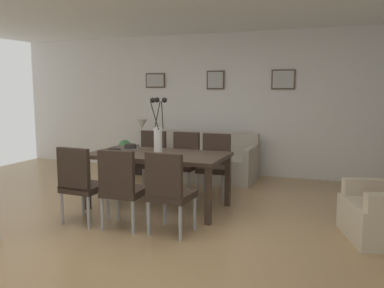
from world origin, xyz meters
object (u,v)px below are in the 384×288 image
at_px(dining_chair_near_left, 80,181).
at_px(bowl_near_left, 114,150).
at_px(centerpiece_vase, 158,132).
at_px(framed_picture_center, 216,80).
at_px(dining_chair_mid_left, 169,189).
at_px(bowl_near_right, 130,146).
at_px(dining_chair_far_left, 121,185).
at_px(dining_chair_near_right, 151,157).
at_px(framed_picture_left, 155,81).
at_px(dining_chair_mid_right, 215,162).
at_px(sofa, 203,163).
at_px(framed_picture_right, 283,79).
at_px(dining_chair_far_right, 184,159).
at_px(table_lamp, 142,126).
at_px(potted_plant, 124,156).
at_px(dining_table, 158,159).
at_px(side_table, 142,160).

bearing_deg(dining_chair_near_left, bowl_near_left, 87.38).
xyz_separation_m(centerpiece_vase, framed_picture_center, (-0.00, 2.47, 0.72)).
height_order(dining_chair_mid_left, bowl_near_right, dining_chair_mid_left).
xyz_separation_m(dining_chair_far_left, bowl_near_right, (-0.52, 1.12, 0.27)).
bearing_deg(bowl_near_right, dining_chair_near_right, 91.14).
xyz_separation_m(centerpiece_vase, framed_picture_left, (-1.24, 2.47, 0.72)).
relative_size(dining_chair_mid_right, centerpiece_vase, 1.25).
bearing_deg(centerpiece_vase, dining_chair_mid_left, -58.19).
relative_size(sofa, framed_picture_right, 4.53).
bearing_deg(dining_chair_near_left, bowl_near_right, 88.37).
height_order(dining_chair_near_left, bowl_near_left, dining_chair_near_left).
height_order(sofa, framed_picture_left, framed_picture_left).
xyz_separation_m(dining_chair_near_right, bowl_near_right, (0.01, -0.66, 0.27)).
bearing_deg(dining_chair_far_right, table_lamp, 140.99).
xyz_separation_m(dining_chair_mid_left, framed_picture_center, (-0.54, 3.35, 1.24)).
relative_size(sofa, potted_plant, 2.78).
bearing_deg(dining_chair_far_right, framed_picture_right, 52.06).
xyz_separation_m(dining_chair_mid_right, framed_picture_center, (-0.51, 1.61, 1.24)).
distance_m(table_lamp, framed_picture_right, 2.70).
bearing_deg(dining_table, bowl_near_left, -158.42).
relative_size(bowl_near_right, potted_plant, 0.25).
distance_m(dining_chair_mid_right, framed_picture_left, 2.69).
distance_m(side_table, potted_plant, 0.40).
xyz_separation_m(dining_chair_far_left, framed_picture_center, (0.02, 3.38, 1.24)).
height_order(dining_chair_far_left, centerpiece_vase, centerpiece_vase).
relative_size(dining_chair_near_right, centerpiece_vase, 1.25).
xyz_separation_m(dining_table, dining_chair_far_right, (0.00, 0.88, -0.15)).
height_order(dining_chair_far_right, dining_chair_mid_left, same).
xyz_separation_m(dining_chair_near_left, bowl_near_right, (0.03, 1.12, 0.27)).
distance_m(centerpiece_vase, potted_plant, 2.25).
distance_m(dining_chair_near_left, side_table, 2.90).
bearing_deg(potted_plant, dining_chair_near_left, -70.32).
xyz_separation_m(dining_chair_mid_left, dining_chair_mid_right, (-0.03, 1.73, 0.00)).
xyz_separation_m(sofa, table_lamp, (-1.21, -0.00, 0.61)).
distance_m(dining_chair_near_left, table_lamp, 2.92).
height_order(dining_chair_near_right, framed_picture_right, framed_picture_right).
bearing_deg(table_lamp, side_table, 0.00).
distance_m(bowl_near_left, table_lamp, 2.23).
xyz_separation_m(table_lamp, potted_plant, (-0.21, -0.32, -0.52)).
bearing_deg(potted_plant, bowl_near_right, -55.95).
bearing_deg(framed_picture_center, centerpiece_vase, -89.98).
bearing_deg(dining_chair_mid_left, side_table, 122.89).
bearing_deg(table_lamp, dining_chair_near_right, -55.92).
bearing_deg(dining_chair_near_left, framed_picture_center, 80.41).
bearing_deg(dining_table, dining_chair_far_right, 89.78).
relative_size(dining_chair_far_left, dining_chair_far_right, 1.00).
bearing_deg(dining_chair_far_right, framed_picture_center, 90.12).
height_order(centerpiece_vase, framed_picture_right, framed_picture_right).
bearing_deg(centerpiece_vase, dining_chair_mid_right, 59.23).
bearing_deg(centerpiece_vase, framed_picture_left, 116.69).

